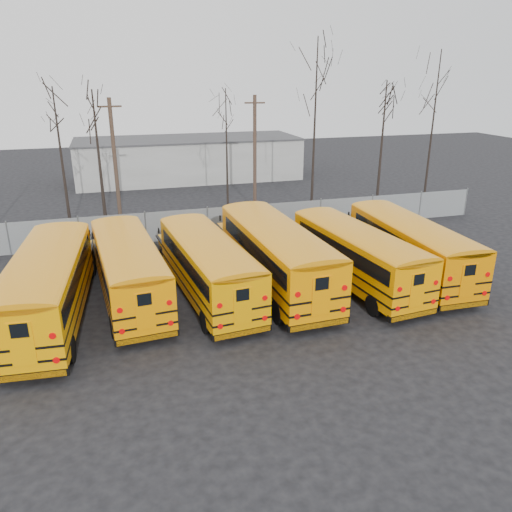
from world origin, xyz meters
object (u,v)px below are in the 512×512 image
object	(u,v)px
bus_c	(207,261)
bus_d	(274,250)
bus_e	(355,251)
utility_pole_right	(255,152)
utility_pole_left	(115,162)
bus_a	(48,281)
bus_f	(408,242)
bus_b	(128,265)

from	to	relation	value
bus_c	bus_d	distance (m)	3.48
bus_e	utility_pole_right	distance (m)	16.51
bus_e	utility_pole_left	distance (m)	18.52
bus_d	utility_pole_right	size ratio (longest dim) A/B	1.40
bus_a	utility_pole_right	distance (m)	21.62
bus_e	bus_f	size ratio (longest dim) A/B	0.99
utility_pole_left	bus_b	bearing A→B (deg)	-95.13
bus_d	bus_a	bearing A→B (deg)	-177.87
bus_b	utility_pole_left	bearing A→B (deg)	84.99
bus_d	bus_c	bearing A→B (deg)	-179.08
bus_e	bus_a	bearing A→B (deg)	174.29
bus_f	utility_pole_left	bearing A→B (deg)	136.67
bus_b	bus_f	size ratio (longest dim) A/B	0.99
bus_b	bus_d	xyz separation A→B (m)	(7.10, -0.45, 0.18)
utility_pole_right	bus_b	bearing A→B (deg)	-114.26
bus_a	bus_c	world-z (taller)	bus_a
bus_f	utility_pole_right	xyz separation A→B (m)	(-3.81, 15.96, 2.65)
bus_d	bus_e	size ratio (longest dim) A/B	1.09
bus_b	bus_d	world-z (taller)	bus_d
bus_b	bus_e	size ratio (longest dim) A/B	1.00
bus_c	utility_pole_left	world-z (taller)	utility_pole_left
bus_f	utility_pole_left	world-z (taller)	utility_pole_left
bus_a	utility_pole_left	size ratio (longest dim) A/B	1.35
bus_b	bus_c	distance (m)	3.69
bus_a	bus_d	bearing A→B (deg)	8.90
bus_f	bus_c	bearing A→B (deg)	179.97
utility_pole_right	utility_pole_left	bearing A→B (deg)	-159.98
utility_pole_right	bus_d	bearing A→B (deg)	-91.82
bus_f	bus_e	bearing A→B (deg)	-173.06
bus_a	bus_d	distance (m)	10.49
bus_b	utility_pole_right	distance (m)	18.59
bus_b	utility_pole_left	xyz separation A→B (m)	(0.02, 13.34, 2.69)
bus_a	bus_b	world-z (taller)	bus_a
bus_d	utility_pole_right	bearing A→B (deg)	74.89
bus_a	bus_b	distance (m)	3.59
bus_b	bus_f	xyz separation A→B (m)	(14.41, -0.93, 0.03)
utility_pole_right	bus_f	bearing A→B (deg)	-65.66
bus_b	bus_d	bearing A→B (deg)	-8.54
bus_a	bus_e	world-z (taller)	bus_a
bus_d	utility_pole_left	world-z (taller)	utility_pole_left
bus_c	bus_d	size ratio (longest dim) A/B	0.92
bus_f	utility_pole_left	distance (m)	20.43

